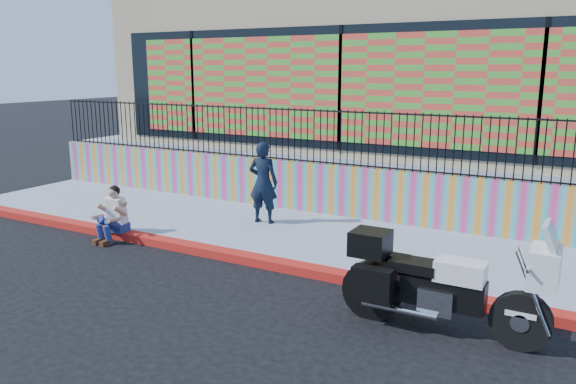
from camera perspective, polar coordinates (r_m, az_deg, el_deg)
The scene contains 10 objects.
ground at distance 9.94m, azimuth -4.76°, elevation -7.04°, with size 90.00×90.00×0.00m, color black.
red_curb at distance 9.91m, azimuth -4.77°, elevation -6.63°, with size 16.00×0.30×0.15m, color red.
sidewalk at distance 11.25m, azimuth -0.08°, elevation -4.24°, with size 16.00×3.00×0.15m, color #8A90A5.
mural_wall at distance 12.47m, azimuth 3.50°, elevation 0.37°, with size 16.00×0.20×1.10m, color #DA397A.
metal_fence at distance 12.28m, azimuth 3.57°, elevation 5.62°, with size 15.80×0.04×1.20m, color black, non-canonical shape.
elevated_platform at distance 17.16m, azimuth 10.90°, elevation 3.25°, with size 16.00×10.00×1.25m, color #8A90A5.
storefront_building at distance 16.74m, azimuth 11.04°, elevation 12.04°, with size 14.00×8.06×4.00m.
police_motorcycle at distance 7.43m, azimuth 15.14°, elevation -8.77°, with size 2.59×0.86×1.61m.
police_officer at distance 11.60m, azimuth -2.54°, elevation 0.97°, with size 0.62×0.41×1.70m, color black.
seated_man at distance 11.43m, azimuth -17.55°, elevation -2.62°, with size 0.54×0.71×1.06m.
Camera 1 is at (5.25, -7.76, 3.31)m, focal length 35.00 mm.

